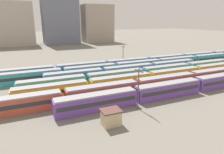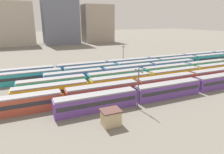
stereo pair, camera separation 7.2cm
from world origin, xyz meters
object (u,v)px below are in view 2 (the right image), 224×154
at_px(train_track_4, 129,71).
at_px(signal_hut, 111,117).
at_px(train_track_2, 149,78).
at_px(train_track_1, 166,82).
at_px(catenary_pole_1, 123,55).
at_px(train_track_0, 196,85).
at_px(train_track_3, 166,71).
at_px(train_track_5, 139,66).
at_px(train_track_6, 148,61).
at_px(catenary_pole_0, 138,87).

height_order(train_track_4, signal_hut, train_track_4).
height_order(train_track_2, train_track_4, same).
relative_size(train_track_1, signal_hut, 26.00).
relative_size(catenary_pole_1, signal_hut, 2.46).
relative_size(train_track_0, train_track_1, 0.80).
bearing_deg(catenary_pole_1, train_track_4, -108.57).
relative_size(train_track_0, signal_hut, 20.75).
height_order(train_track_3, signal_hut, train_track_3).
bearing_deg(train_track_5, train_track_3, -65.51).
distance_m(train_track_0, catenary_pole_1, 34.45).
bearing_deg(signal_hut, train_track_6, 48.67).
relative_size(train_track_4, catenary_pole_0, 6.11).
relative_size(train_track_1, train_track_5, 1.00).
distance_m(train_track_0, train_track_5, 26.10).
height_order(train_track_0, train_track_2, same).
bearing_deg(train_track_3, train_track_4, 156.08).
xyz_separation_m(train_track_0, catenary_pole_0, (-19.96, -2.95, 3.19)).
height_order(train_track_0, train_track_6, same).
xyz_separation_m(train_track_4, signal_hut, (-18.79, -27.79, -0.35)).
bearing_deg(catenary_pole_0, catenary_pole_1, 67.74).
relative_size(train_track_3, train_track_4, 1.68).
xyz_separation_m(train_track_5, train_track_6, (7.81, 5.20, 0.00)).
bearing_deg(catenary_pole_1, train_track_2, -97.54).
distance_m(train_track_2, signal_hut, 26.58).
relative_size(train_track_1, train_track_4, 1.68).
height_order(train_track_2, train_track_6, same).
relative_size(train_track_4, train_track_6, 0.50).
height_order(train_track_0, train_track_4, same).
distance_m(train_track_0, train_track_1, 7.94).
distance_m(train_track_2, train_track_3, 11.65).
height_order(train_track_2, catenary_pole_0, catenary_pole_0).
bearing_deg(train_track_1, signal_hut, -151.07).
xyz_separation_m(train_track_1, train_track_2, (-1.96, 5.20, 0.00)).
bearing_deg(train_track_0, catenary_pole_0, -171.61).
bearing_deg(train_track_6, catenary_pole_1, 165.05).
distance_m(train_track_5, catenary_pole_0, 34.06).
bearing_deg(train_track_6, signal_hut, -131.33).
bearing_deg(train_track_6, catenary_pole_0, -126.74).
relative_size(train_track_6, catenary_pole_1, 12.68).
relative_size(train_track_0, catenary_pole_1, 8.42).
bearing_deg(catenary_pole_0, train_track_6, 53.26).
bearing_deg(train_track_6, train_track_0, -100.05).
bearing_deg(train_track_4, signal_hut, -124.07).
distance_m(train_track_2, catenary_pole_0, 18.22).
relative_size(train_track_1, catenary_pole_1, 10.55).
bearing_deg(train_track_1, catenary_pole_1, 87.69).
distance_m(train_track_2, train_track_4, 10.48).
height_order(train_track_3, train_track_5, same).
distance_m(train_track_0, train_track_4, 22.77).
relative_size(train_track_6, catenary_pole_0, 12.33).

